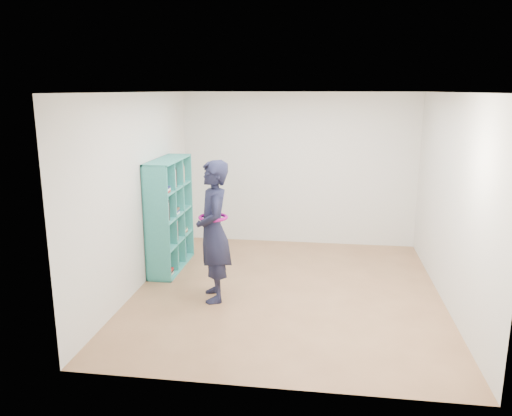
# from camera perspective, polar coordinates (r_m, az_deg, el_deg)

# --- Properties ---
(floor) EXTENTS (4.50, 4.50, 0.00)m
(floor) POSITION_cam_1_polar(r_m,az_deg,el_deg) (6.79, 3.55, -9.46)
(floor) COLOR #8A5F3E
(floor) RESTS_ON ground
(ceiling) EXTENTS (4.50, 4.50, 0.00)m
(ceiling) POSITION_cam_1_polar(r_m,az_deg,el_deg) (6.26, 3.90, 13.05)
(ceiling) COLOR white
(ceiling) RESTS_ON wall_back
(wall_left) EXTENTS (0.02, 4.50, 2.60)m
(wall_left) POSITION_cam_1_polar(r_m,az_deg,el_deg) (6.84, -13.24, 1.79)
(wall_left) COLOR silver
(wall_left) RESTS_ON floor
(wall_right) EXTENTS (0.02, 4.50, 2.60)m
(wall_right) POSITION_cam_1_polar(r_m,az_deg,el_deg) (6.56, 21.41, 0.73)
(wall_right) COLOR silver
(wall_right) RESTS_ON floor
(wall_back) EXTENTS (4.00, 0.02, 2.60)m
(wall_back) POSITION_cam_1_polar(r_m,az_deg,el_deg) (8.61, 4.88, 4.42)
(wall_back) COLOR silver
(wall_back) RESTS_ON floor
(wall_front) EXTENTS (4.00, 0.02, 2.60)m
(wall_front) POSITION_cam_1_polar(r_m,az_deg,el_deg) (4.23, 1.37, -4.97)
(wall_front) COLOR silver
(wall_front) RESTS_ON floor
(bookshelf) EXTENTS (0.36, 1.24, 1.66)m
(bookshelf) POSITION_cam_1_polar(r_m,az_deg,el_deg) (7.52, -10.02, -0.88)
(bookshelf) COLOR teal
(bookshelf) RESTS_ON floor
(person) EXTENTS (0.61, 0.76, 1.80)m
(person) POSITION_cam_1_polar(r_m,az_deg,el_deg) (6.28, -4.88, -2.67)
(person) COLOR black
(person) RESTS_ON floor
(smartphone) EXTENTS (0.05, 0.08, 0.12)m
(smartphone) POSITION_cam_1_polar(r_m,az_deg,el_deg) (6.32, -6.20, -1.51)
(smartphone) COLOR silver
(smartphone) RESTS_ON person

